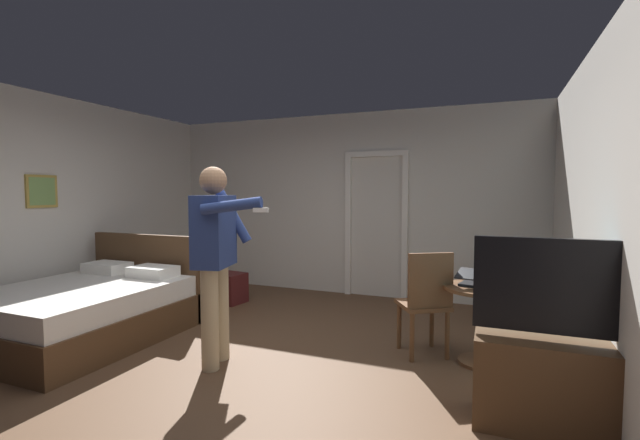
% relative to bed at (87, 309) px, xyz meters
% --- Properties ---
extents(ground_plane, '(6.46, 6.46, 0.00)m').
position_rel_bed_xyz_m(ground_plane, '(1.84, -0.02, -0.30)').
color(ground_plane, brown).
extents(wall_back, '(5.86, 0.12, 2.70)m').
position_rel_bed_xyz_m(wall_back, '(1.84, 2.98, 1.05)').
color(wall_back, beige).
rests_on(wall_back, ground_plane).
extents(wall_left, '(0.15, 6.11, 2.70)m').
position_rel_bed_xyz_m(wall_left, '(-1.03, -0.02, 1.05)').
color(wall_left, beige).
rests_on(wall_left, ground_plane).
extents(wall_right, '(0.12, 6.11, 2.70)m').
position_rel_bed_xyz_m(wall_right, '(4.71, -0.02, 1.05)').
color(wall_right, beige).
rests_on(wall_right, ground_plane).
extents(doorway_frame, '(0.93, 0.08, 2.13)m').
position_rel_bed_xyz_m(doorway_frame, '(2.36, 2.90, 0.92)').
color(doorway_frame, white).
rests_on(doorway_frame, ground_plane).
extents(bed, '(1.61, 1.92, 1.02)m').
position_rel_bed_xyz_m(bed, '(0.00, 0.00, 0.00)').
color(bed, '#4C331E').
rests_on(bed, ground_plane).
extents(tv_flatscreen, '(1.04, 0.40, 1.25)m').
position_rel_bed_xyz_m(tv_flatscreen, '(4.35, -0.16, 0.08)').
color(tv_flatscreen, '#4C331E').
rests_on(tv_flatscreen, ground_plane).
extents(side_table, '(0.68, 0.68, 0.70)m').
position_rel_bed_xyz_m(side_table, '(3.88, 0.83, 0.17)').
color(side_table, brown).
rests_on(side_table, ground_plane).
extents(laptop, '(0.39, 0.39, 0.16)m').
position_rel_bed_xyz_m(laptop, '(3.83, 0.79, 0.45)').
color(laptop, black).
rests_on(laptop, side_table).
extents(bottle_on_table, '(0.06, 0.06, 0.22)m').
position_rel_bed_xyz_m(bottle_on_table, '(4.02, 0.75, 0.49)').
color(bottle_on_table, '#174B27').
rests_on(bottle_on_table, side_table).
extents(wooden_chair, '(0.58, 0.58, 0.99)m').
position_rel_bed_xyz_m(wooden_chair, '(3.38, 0.81, 0.24)').
color(wooden_chair, brown).
rests_on(wooden_chair, ground_plane).
extents(person_blue_shirt, '(0.80, 0.62, 1.76)m').
position_rel_bed_xyz_m(person_blue_shirt, '(1.68, -0.07, 0.72)').
color(person_blue_shirt, tan).
rests_on(person_blue_shirt, ground_plane).
extents(suitcase_dark, '(0.53, 0.42, 0.41)m').
position_rel_bed_xyz_m(suitcase_dark, '(0.52, 1.79, -0.10)').
color(suitcase_dark, '#4C1919').
rests_on(suitcase_dark, ground_plane).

